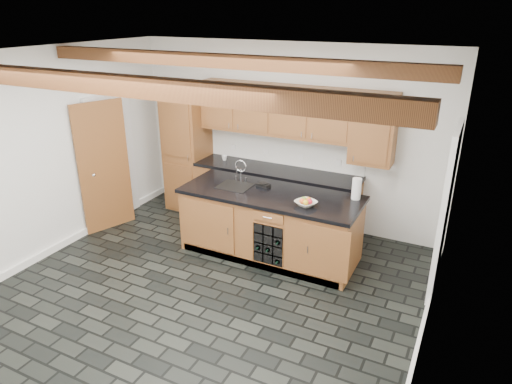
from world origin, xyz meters
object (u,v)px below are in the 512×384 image
fruit_bowl (306,203)px  paper_towel (356,189)px  island (270,224)px  kitchen_scale (263,185)px

fruit_bowl → paper_towel: bearing=44.6°
island → kitchen_scale: bearing=137.4°
island → fruit_bowl: size_ratio=9.55×
island → kitchen_scale: 0.56m
kitchen_scale → island: bearing=-30.9°
kitchen_scale → paper_towel: 1.28m
kitchen_scale → fruit_bowl: bearing=-13.3°
kitchen_scale → fruit_bowl: (0.76, -0.36, 0.00)m
fruit_bowl → island: bearing=162.7°
island → paper_towel: 1.27m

